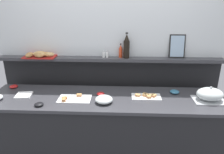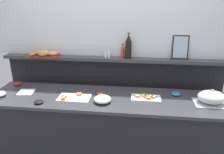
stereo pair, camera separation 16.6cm
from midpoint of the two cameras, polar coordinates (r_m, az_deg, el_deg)
The scene contains 20 objects.
ground_plane at distance 3.44m, azimuth 1.71°, elevation -14.85°, with size 12.00×12.00×0.00m, color #4C4C51.
buffet_counter at distance 2.69m, azimuth 0.63°, elevation -14.20°, with size 2.72×0.67×0.92m.
back_ledge_unit at distance 3.02m, azimuth 1.69°, elevation -5.50°, with size 2.84×0.22×1.26m.
upper_wall_panel at distance 2.75m, azimuth 2.03°, elevation 19.29°, with size 3.44×0.08×1.34m, color silver.
sandwich_platter_front at distance 2.47m, azimuth 10.92°, elevation -5.31°, with size 0.33×0.17×0.04m.
sandwich_platter_side at distance 2.46m, azimuth -8.26°, elevation -5.37°, with size 0.36×0.22×0.04m.
serving_cloche at distance 2.54m, azimuth 26.45°, elevation -4.96°, with size 0.34×0.24×0.17m.
glass_bowl_large at distance 2.75m, azimuth -26.00°, elevation -4.13°, with size 0.14×0.14×0.06m.
glass_bowl_medium at distance 2.33m, azimuth -0.46°, elevation -5.96°, with size 0.19×0.19×0.08m.
condiment_bowl_cream at distance 3.00m, azimuth -22.15°, elevation -1.69°, with size 0.10×0.10×0.03m, color red.
condiment_bowl_red at distance 2.52m, azimuth -1.17°, elevation -4.38°, with size 0.09×0.09×0.03m, color red.
condiment_bowl_dark at distance 2.63m, azimuth 18.22°, elevation -4.21°, with size 0.11×0.11×0.04m, color teal.
condiment_bowl_teal at distance 2.42m, azimuth -16.89°, elevation -6.33°, with size 0.09×0.09×0.03m, color black.
napkin_stack at distance 2.72m, azimuth -20.11°, elevation -3.88°, with size 0.17×0.17×0.02m, color white.
wine_bottle_dark at distance 2.69m, azimuth 6.13°, elevation 7.87°, with size 0.08×0.08×0.32m.
hot_sauce_bottle at distance 2.73m, azimuth 4.57°, elevation 6.70°, with size 0.04×0.04×0.18m.
salt_shaker at distance 2.74m, azimuth 0.03°, elevation 6.08°, with size 0.03×0.03×0.09m.
pepper_shaker at distance 2.73m, azimuth 0.95°, elevation 6.05°, with size 0.03×0.03×0.09m.
bread_basket at distance 2.90m, azimuth -15.95°, elevation 5.95°, with size 0.40×0.28×0.08m.
framed_picture at distance 2.80m, azimuth 19.22°, elevation 7.39°, with size 0.20×0.06×0.29m.
Camera 2 is at (0.32, -2.19, 1.99)m, focal length 34.68 mm.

